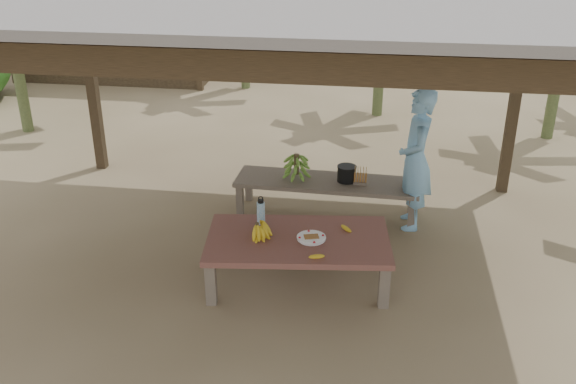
# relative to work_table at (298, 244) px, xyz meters

# --- Properties ---
(ground) EXTENTS (80.00, 80.00, 0.00)m
(ground) POSITION_rel_work_table_xyz_m (-0.40, 0.30, -0.43)
(ground) COLOR brown
(ground) RESTS_ON ground
(work_table) EXTENTS (1.90, 1.20, 0.50)m
(work_table) POSITION_rel_work_table_xyz_m (0.00, 0.00, 0.00)
(work_table) COLOR brown
(work_table) RESTS_ON ground
(bench) EXTENTS (2.22, 0.67, 0.45)m
(bench) POSITION_rel_work_table_xyz_m (0.14, 1.57, -0.04)
(bench) COLOR brown
(bench) RESTS_ON ground
(ripe_banana_bunch) EXTENTS (0.31, 0.27, 0.17)m
(ripe_banana_bunch) POSITION_rel_work_table_xyz_m (-0.40, -0.03, 0.15)
(ripe_banana_bunch) COLOR gold
(ripe_banana_bunch) RESTS_ON work_table
(plate) EXTENTS (0.29, 0.29, 0.04)m
(plate) POSITION_rel_work_table_xyz_m (0.13, -0.02, 0.08)
(plate) COLOR white
(plate) RESTS_ON work_table
(loose_banana_front) EXTENTS (0.16, 0.13, 0.04)m
(loose_banana_front) POSITION_rel_work_table_xyz_m (0.22, -0.37, 0.09)
(loose_banana_front) COLOR gold
(loose_banana_front) RESTS_ON work_table
(loose_banana_side) EXTENTS (0.15, 0.12, 0.04)m
(loose_banana_side) POSITION_rel_work_table_xyz_m (0.46, 0.22, 0.09)
(loose_banana_side) COLOR gold
(loose_banana_side) RESTS_ON work_table
(water_flask) EXTENTS (0.08, 0.08, 0.31)m
(water_flask) POSITION_rel_work_table_xyz_m (-0.42, 0.26, 0.19)
(water_flask) COLOR teal
(water_flask) RESTS_ON work_table
(green_banana_stalk) EXTENTS (0.30, 0.30, 0.33)m
(green_banana_stalk) POSITION_rel_work_table_xyz_m (-0.23, 1.58, 0.18)
(green_banana_stalk) COLOR #598C2D
(green_banana_stalk) RESTS_ON bench
(cooking_pot) EXTENTS (0.22, 0.22, 0.19)m
(cooking_pot) POSITION_rel_work_table_xyz_m (0.38, 1.58, 0.11)
(cooking_pot) COLOR black
(cooking_pot) RESTS_ON bench
(skewer_rack) EXTENTS (0.18, 0.09, 0.24)m
(skewer_rack) POSITION_rel_work_table_xyz_m (0.54, 1.50, 0.14)
(skewer_rack) COLOR #A57F47
(skewer_rack) RESTS_ON bench
(woman) EXTENTS (0.44, 0.64, 1.67)m
(woman) POSITION_rel_work_table_xyz_m (1.16, 1.43, 0.40)
(woman) COLOR #72ACD8
(woman) RESTS_ON ground
(hut) EXTENTS (4.40, 3.43, 2.85)m
(hut) POSITION_rel_work_table_xyz_m (-4.90, 8.30, 0.67)
(hut) COLOR black
(hut) RESTS_ON ground
(banana_plant_w) EXTENTS (1.80, 1.80, 2.57)m
(banana_plant_w) POSITION_rel_work_table_xyz_m (-5.08, 3.94, 1.66)
(banana_plant_w) COLOR #596638
(banana_plant_w) RESTS_ON ground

